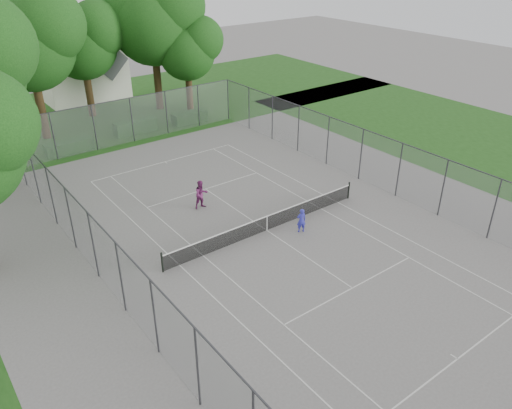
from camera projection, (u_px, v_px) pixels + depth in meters
ground at (267, 230)px, 27.51m from camera, size 120.00×120.00×0.00m
grass_far at (92, 113)px, 45.78m from camera, size 60.00×20.00×0.00m
grass_right at (487, 143)px, 39.16m from camera, size 16.00×40.00×0.00m
court_markings at (267, 230)px, 27.51m from camera, size 11.03×23.83×0.01m
tennis_net at (267, 222)px, 27.27m from camera, size 12.87×0.10×1.10m
perimeter_fence at (267, 202)px, 26.65m from camera, size 18.08×34.08×3.52m
tree_far_left at (28, 36)px, 36.43m from camera, size 7.94×7.25×11.41m
tree_far_midleft at (82, 38)px, 41.84m from camera, size 6.85×6.25×9.85m
tree_far_midright at (153, 16)px, 43.06m from camera, size 8.32×7.59×11.96m
tree_far_right at (188, 47)px, 43.76m from camera, size 5.83×5.32×8.38m
hedge_left at (70, 147)px, 37.27m from camera, size 3.55×1.06×0.89m
hedge_mid at (135, 127)px, 40.84m from camera, size 3.49×1.00×1.10m
hedge_right at (189, 117)px, 43.26m from camera, size 3.05×1.12×0.92m
house at (79, 58)px, 48.36m from camera, size 7.67×5.94×9.55m
girl_player at (301, 220)px, 27.09m from camera, size 0.60×0.50×1.40m
woman_player at (201, 194)px, 29.42m from camera, size 0.88×0.70×1.76m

